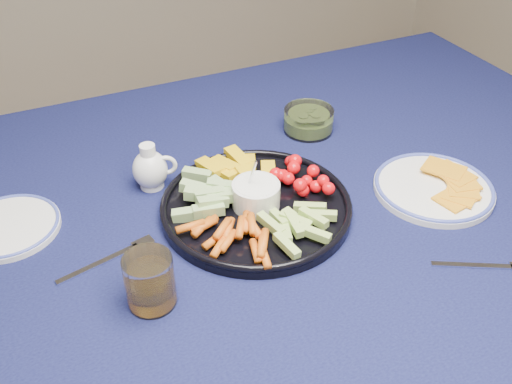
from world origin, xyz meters
name	(u,v)px	position (x,y,z in m)	size (l,w,h in m)	color
dining_table	(260,227)	(0.00, 0.00, 0.66)	(1.67, 1.07, 0.75)	#50311A
crudite_platter	(255,203)	(-0.03, -0.05, 0.77)	(0.35, 0.35, 0.11)	black
creamer_pitcher	(151,169)	(-0.18, 0.11, 0.79)	(0.09, 0.07, 0.09)	white
pickle_bowl	(308,121)	(0.20, 0.17, 0.77)	(0.11, 0.11, 0.05)	white
cheese_plate	(434,186)	(0.31, -0.13, 0.76)	(0.23, 0.23, 0.03)	white
juice_tumbler	(150,284)	(-0.27, -0.18, 0.78)	(0.08, 0.08, 0.09)	white
fork_left	(115,256)	(-0.30, -0.06, 0.75)	(0.17, 0.06, 0.00)	silver
fork_right	(490,266)	(0.26, -0.34, 0.75)	(0.15, 0.09, 0.00)	silver
side_plate_extra	(8,227)	(-0.45, 0.09, 0.75)	(0.18, 0.18, 0.01)	white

